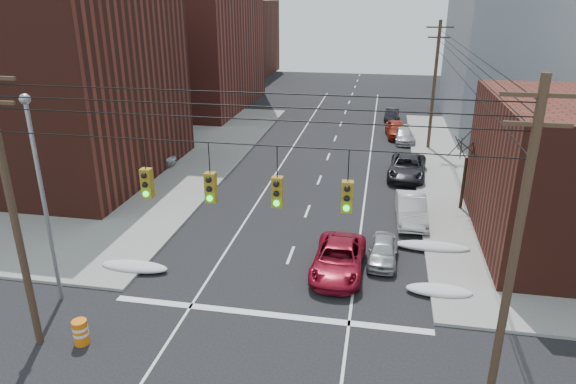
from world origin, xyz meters
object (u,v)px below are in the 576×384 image
at_px(red_pickup, 338,259).
at_px(parked_car_c, 407,167).
at_px(parked_car_f, 392,114).
at_px(parked_car_b, 411,209).
at_px(parked_car_e, 396,129).
at_px(parked_car_a, 383,251).
at_px(lot_car_d, 137,139).
at_px(lot_car_a, 119,160).
at_px(construction_barrel, 81,332).
at_px(lot_car_c, 85,159).
at_px(parked_car_d, 404,135).
at_px(lot_car_b, 144,158).

xyz_separation_m(red_pickup, parked_car_c, (3.76, 15.18, 0.06)).
distance_m(parked_car_c, parked_car_f, 19.05).
height_order(parked_car_b, parked_car_e, parked_car_b).
bearing_deg(parked_car_a, lot_car_d, 144.54).
distance_m(lot_car_a, construction_barrel, 22.13).
bearing_deg(parked_car_c, parked_car_a, -91.48).
distance_m(parked_car_e, lot_car_c, 28.17).
bearing_deg(lot_car_a, lot_car_d, 27.49).
xyz_separation_m(lot_car_a, construction_barrel, (8.94, -20.24, -0.30)).
xyz_separation_m(parked_car_e, construction_barrel, (-12.52, -34.42, -0.24)).
relative_size(parked_car_b, parked_car_c, 0.85).
bearing_deg(lot_car_d, parked_car_d, -57.39).
relative_size(parked_car_d, lot_car_b, 0.87).
distance_m(parked_car_d, parked_car_e, 1.85).
height_order(parked_car_e, lot_car_c, parked_car_e).
xyz_separation_m(parked_car_b, parked_car_e, (-0.68, 20.01, -0.01)).
relative_size(parked_car_a, parked_car_c, 0.64).
relative_size(parked_car_e, construction_barrel, 4.39).
height_order(lot_car_b, construction_barrel, lot_car_b).
distance_m(red_pickup, parked_car_f, 34.30).
height_order(parked_car_d, parked_car_e, parked_car_e).
bearing_deg(red_pickup, parked_car_f, 86.83).
bearing_deg(lot_car_b, lot_car_a, 96.55).
height_order(parked_car_c, lot_car_c, parked_car_c).
distance_m(red_pickup, construction_barrel, 12.03).
bearing_deg(parked_car_d, parked_car_c, -95.30).
relative_size(parked_car_f, lot_car_d, 1.04).
height_order(parked_car_b, lot_car_c, parked_car_b).
bearing_deg(lot_car_c, parked_car_a, -125.76).
distance_m(lot_car_c, lot_car_d, 6.78).
height_order(parked_car_e, lot_car_d, parked_car_e).
height_order(parked_car_e, lot_car_a, parked_car_e).
distance_m(parked_car_d, parked_car_f, 9.00).
bearing_deg(parked_car_c, parked_car_d, 95.21).
xyz_separation_m(red_pickup, parked_car_e, (3.07, 26.97, 0.05)).
xyz_separation_m(parked_car_e, lot_car_c, (-24.09, -14.60, 0.06)).
xyz_separation_m(parked_car_d, parked_car_f, (-1.09, 8.94, -0.01)).
relative_size(parked_car_c, parked_car_f, 1.49).
height_order(parked_car_c, lot_car_a, parked_car_c).
height_order(parked_car_a, lot_car_d, lot_car_d).
distance_m(red_pickup, parked_car_c, 15.64).
bearing_deg(parked_car_e, parked_car_f, 87.37).
bearing_deg(lot_car_b, parked_car_e, -76.74).
xyz_separation_m(parked_car_a, lot_car_d, (-22.10, 17.53, 0.16)).
xyz_separation_m(parked_car_a, parked_car_e, (0.92, 25.44, 0.17)).
xyz_separation_m(parked_car_d, lot_car_c, (-24.77, -12.89, 0.21)).
bearing_deg(parked_car_b, lot_car_d, 151.27).
xyz_separation_m(red_pickup, construction_barrel, (-9.44, -7.45, -0.19)).
relative_size(red_pickup, construction_barrel, 5.04).
bearing_deg(parked_car_d, construction_barrel, -117.28).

